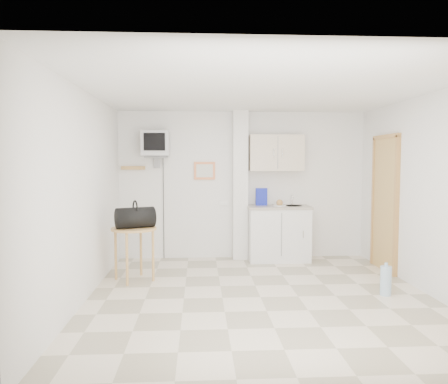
{
  "coord_description": "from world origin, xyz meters",
  "views": [
    {
      "loc": [
        -0.75,
        -5.2,
        1.66
      ],
      "look_at": [
        -0.41,
        0.6,
        1.25
      ],
      "focal_mm": 35.0,
      "sensor_mm": 36.0,
      "label": 1
    }
  ],
  "objects": [
    {
      "name": "crt_television",
      "position": [
        -1.45,
        2.02,
        1.94
      ],
      "size": [
        0.44,
        0.45,
        2.15
      ],
      "color": "slate",
      "rests_on": "ground"
    },
    {
      "name": "water_bottle",
      "position": [
        1.56,
        -0.01,
        0.18
      ],
      "size": [
        0.14,
        0.14,
        0.41
      ],
      "color": "#9EBFD9",
      "rests_on": "ground"
    },
    {
      "name": "room_envelope",
      "position": [
        0.24,
        0.09,
        1.54
      ],
      "size": [
        4.24,
        4.54,
        2.55
      ],
      "color": "white",
      "rests_on": "ground"
    },
    {
      "name": "round_table",
      "position": [
        -1.65,
        0.86,
        0.64
      ],
      "size": [
        0.62,
        0.62,
        0.74
      ],
      "rotation": [
        0.0,
        0.0,
        -0.21
      ],
      "color": "tan",
      "rests_on": "ground"
    },
    {
      "name": "ground",
      "position": [
        0.0,
        0.0,
        0.0
      ],
      "size": [
        4.5,
        4.5,
        0.0
      ],
      "primitive_type": "plane",
      "color": "beige",
      "rests_on": "ground"
    },
    {
      "name": "kitchenette",
      "position": [
        0.57,
        2.0,
        0.8
      ],
      "size": [
        1.03,
        0.58,
        2.1
      ],
      "color": "silver",
      "rests_on": "ground"
    },
    {
      "name": "duffel_bag",
      "position": [
        -1.63,
        0.83,
        0.89
      ],
      "size": [
        0.59,
        0.47,
        0.38
      ],
      "rotation": [
        0.0,
        0.0,
        0.42
      ],
      "color": "black",
      "rests_on": "round_table"
    }
  ]
}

